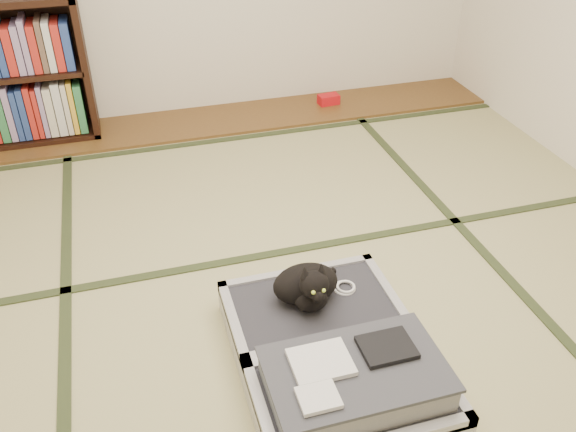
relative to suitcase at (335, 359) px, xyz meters
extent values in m
plane|color=tan|center=(-0.01, 0.43, -0.10)|extent=(4.50, 4.50, 0.00)
cube|color=brown|center=(-0.01, 2.43, -0.09)|extent=(4.00, 0.50, 0.02)
cube|color=red|center=(0.85, 2.46, -0.04)|extent=(0.16, 0.10, 0.07)
cube|color=#2D381E|center=(-1.01, 0.43, -0.09)|extent=(0.05, 4.50, 0.01)
cube|color=#2D381E|center=(0.99, 0.43, -0.09)|extent=(0.05, 4.50, 0.01)
cube|color=#2D381E|center=(-0.01, 0.83, -0.09)|extent=(4.00, 0.05, 0.01)
cube|color=#2D381E|center=(-0.01, 2.13, -0.09)|extent=(4.00, 0.05, 0.01)
cube|color=black|center=(-0.81, 2.50, 0.37)|extent=(0.04, 0.32, 0.91)
cube|color=#B4B5BA|center=(0.00, -0.19, -0.04)|extent=(0.71, 0.47, 0.12)
cube|color=#2D2C34|center=(0.00, -0.19, 0.00)|extent=(0.63, 0.40, 0.09)
cube|color=#B4B5BA|center=(0.00, 0.03, 0.03)|extent=(0.71, 0.04, 0.05)
cube|color=#B4B5BA|center=(-0.33, -0.19, 0.03)|extent=(0.04, 0.47, 0.05)
cube|color=#B4B5BA|center=(0.34, -0.19, 0.03)|extent=(0.04, 0.47, 0.05)
cube|color=#B4B5BA|center=(0.00, 0.28, -0.04)|extent=(0.71, 0.47, 0.12)
cube|color=#2D2C34|center=(0.00, 0.28, 0.00)|extent=(0.63, 0.40, 0.09)
cube|color=#B4B5BA|center=(0.00, 0.06, 0.03)|extent=(0.71, 0.04, 0.05)
cube|color=#B4B5BA|center=(0.00, 0.50, 0.03)|extent=(0.71, 0.04, 0.05)
cube|color=#B4B5BA|center=(-0.33, 0.28, 0.03)|extent=(0.04, 0.47, 0.05)
cube|color=#B4B5BA|center=(0.34, 0.28, 0.03)|extent=(0.04, 0.47, 0.05)
cylinder|color=black|center=(0.00, 0.04, 0.03)|extent=(0.64, 0.02, 0.02)
cube|color=gray|center=(0.00, -0.19, 0.08)|extent=(0.60, 0.37, 0.12)
cube|color=#3D3F46|center=(0.00, -0.19, 0.15)|extent=(0.62, 0.39, 0.01)
cube|color=silver|center=(-0.11, -0.14, 0.17)|extent=(0.21, 0.17, 0.02)
cube|color=black|center=(0.13, -0.14, 0.17)|extent=(0.19, 0.15, 0.02)
cube|color=silver|center=(-0.17, -0.29, 0.17)|extent=(0.13, 0.11, 0.02)
ellipsoid|color=black|center=(-0.02, 0.32, 0.12)|extent=(0.27, 0.18, 0.17)
ellipsoid|color=black|center=(-0.02, 0.24, 0.10)|extent=(0.13, 0.10, 0.10)
ellipsoid|color=black|center=(-0.02, 0.21, 0.21)|extent=(0.12, 0.11, 0.11)
sphere|color=black|center=(-0.02, 0.16, 0.19)|extent=(0.05, 0.05, 0.05)
cone|color=black|center=(-0.05, 0.23, 0.26)|extent=(0.04, 0.05, 0.05)
cone|color=black|center=(0.02, 0.23, 0.26)|extent=(0.04, 0.05, 0.05)
sphere|color=#A5BF33|center=(-0.04, 0.16, 0.21)|extent=(0.02, 0.02, 0.02)
sphere|color=#A5BF33|center=(0.00, 0.16, 0.21)|extent=(0.02, 0.02, 0.02)
cylinder|color=black|center=(0.08, 0.40, 0.06)|extent=(0.17, 0.10, 0.03)
torus|color=white|center=(0.16, 0.33, 0.04)|extent=(0.10, 0.10, 0.01)
torus|color=white|center=(0.17, 0.33, 0.05)|extent=(0.08, 0.08, 0.01)
camera|label=1|loc=(-0.63, -1.50, 1.75)|focal=38.00mm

